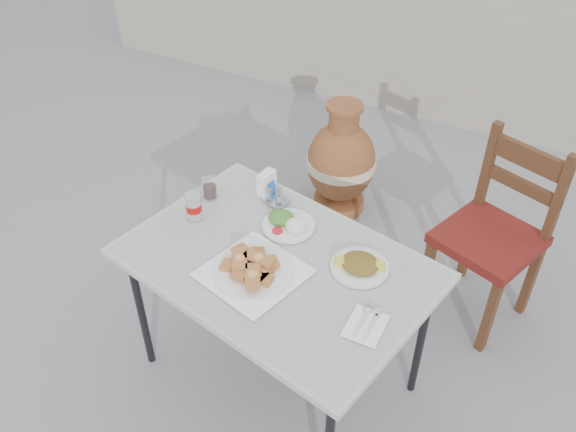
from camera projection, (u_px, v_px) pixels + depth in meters
The scene contains 13 objects.
ground at pixel (314, 380), 2.64m from camera, with size 80.00×80.00×0.00m, color slate.
cafe_table at pixel (277, 270), 2.27m from camera, with size 1.25×0.97×0.68m.
pide_plate at pixel (253, 267), 2.17m from camera, with size 0.40×0.40×0.07m.
salad_rice_plate at pixel (288, 223), 2.37m from camera, with size 0.21×0.21×0.05m.
salad_chopped_plate at pixel (360, 265), 2.19m from camera, with size 0.21×0.21×0.05m.
soda_can at pixel (194, 206), 2.39m from camera, with size 0.06×0.06×0.11m.
cola_glass at pixel (210, 189), 2.51m from camera, with size 0.06×0.06×0.09m.
napkin_holder at pixel (267, 183), 2.52m from camera, with size 0.06×0.09×0.10m.
condiment_caddy at pixel (276, 198), 2.49m from camera, with size 0.11×0.10×0.07m.
cutlery_napkin at pixel (366, 323), 2.00m from camera, with size 0.12×0.17×0.01m.
chair at pixel (494, 233), 2.68m from camera, with size 0.51×0.51×0.89m.
terracotta_urn at pixel (341, 163), 3.38m from camera, with size 0.39×0.39×0.67m.
back_wall at pixel (481, 39), 3.98m from camera, with size 6.00×0.25×1.20m, color gray.
Camera 1 is at (0.63, -1.47, 2.21)m, focal length 38.00 mm.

